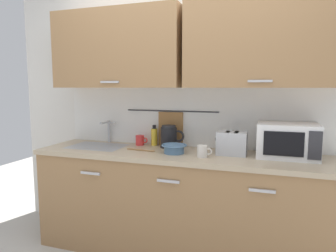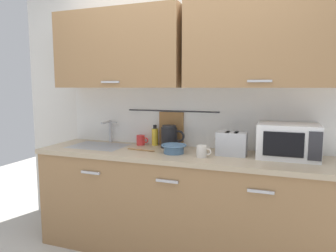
{
  "view_description": "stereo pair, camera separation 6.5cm",
  "coord_description": "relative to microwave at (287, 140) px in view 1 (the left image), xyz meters",
  "views": [
    {
      "loc": [
        0.72,
        -2.16,
        1.45
      ],
      "look_at": [
        -0.12,
        0.33,
        1.12
      ],
      "focal_mm": 32.66,
      "sensor_mm": 36.0,
      "label": 1
    },
    {
      "loc": [
        0.78,
        -2.14,
        1.45
      ],
      "look_at": [
        -0.12,
        0.33,
        1.12
      ],
      "focal_mm": 32.66,
      "sensor_mm": 36.0,
      "label": 2
    }
  ],
  "objects": [
    {
      "name": "mug_near_sink",
      "position": [
        -1.31,
        0.09,
        -0.09
      ],
      "size": [
        0.12,
        0.08,
        0.09
      ],
      "color": "red",
      "rests_on": "counter_unit"
    },
    {
      "name": "sink_faucet",
      "position": [
        -1.68,
        0.12,
        0.01
      ],
      "size": [
        0.09,
        0.17,
        0.22
      ],
      "color": "#B2B5BA",
      "rests_on": "counter_unit"
    },
    {
      "name": "counter_unit",
      "position": [
        -0.87,
        -0.11,
        -0.58
      ],
      "size": [
        2.53,
        0.64,
        0.9
      ],
      "color": "#997047",
      "rests_on": "ground"
    },
    {
      "name": "electric_kettle",
      "position": [
        -1.01,
        0.07,
        -0.03
      ],
      "size": [
        0.23,
        0.16,
        0.21
      ],
      "color": "black",
      "rests_on": "counter_unit"
    },
    {
      "name": "toaster",
      "position": [
        -0.43,
        -0.05,
        -0.04
      ],
      "size": [
        0.26,
        0.17,
        0.19
      ],
      "color": "#B7BABF",
      "rests_on": "counter_unit"
    },
    {
      "name": "microwave",
      "position": [
        0.0,
        0.0,
        0.0
      ],
      "size": [
        0.46,
        0.35,
        0.27
      ],
      "color": "white",
      "rests_on": "counter_unit"
    },
    {
      "name": "back_wall_assembly",
      "position": [
        -0.86,
        0.12,
        0.49
      ],
      "size": [
        3.7,
        0.41,
        2.5
      ],
      "color": "silver",
      "rests_on": "ground"
    },
    {
      "name": "wooden_spoon",
      "position": [
        -1.17,
        -0.15,
        -0.13
      ],
      "size": [
        0.28,
        0.06,
        0.01
      ],
      "color": "#9E7042",
      "rests_on": "counter_unit"
    },
    {
      "name": "mixing_bowl",
      "position": [
        -0.9,
        -0.15,
        -0.09
      ],
      "size": [
        0.21,
        0.21,
        0.08
      ],
      "color": "#4C7093",
      "rests_on": "counter_unit"
    },
    {
      "name": "mug_by_kettle",
      "position": [
        -0.64,
        -0.22,
        -0.09
      ],
      "size": [
        0.12,
        0.08,
        0.09
      ],
      "color": "silver",
      "rests_on": "counter_unit"
    },
    {
      "name": "dish_soap_bottle",
      "position": [
        -1.18,
        0.13,
        -0.05
      ],
      "size": [
        0.06,
        0.06,
        0.2
      ],
      "color": "yellow",
      "rests_on": "counter_unit"
    }
  ]
}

